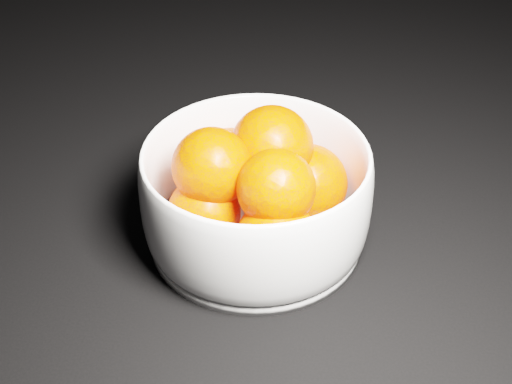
# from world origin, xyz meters

# --- Properties ---
(ground) EXTENTS (3.00, 3.00, 0.00)m
(ground) POSITION_xyz_m (0.00, 0.00, 0.00)
(ground) COLOR black
(ground) RESTS_ON ground
(bowl) EXTENTS (0.19, 0.19, 0.09)m
(bowl) POSITION_xyz_m (0.25, -0.25, 0.05)
(bowl) COLOR white
(bowl) RESTS_ON ground
(orange_pile) EXTENTS (0.15, 0.16, 0.11)m
(orange_pile) POSITION_xyz_m (0.25, -0.25, 0.06)
(orange_pile) COLOR #FF3800
(orange_pile) RESTS_ON bowl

